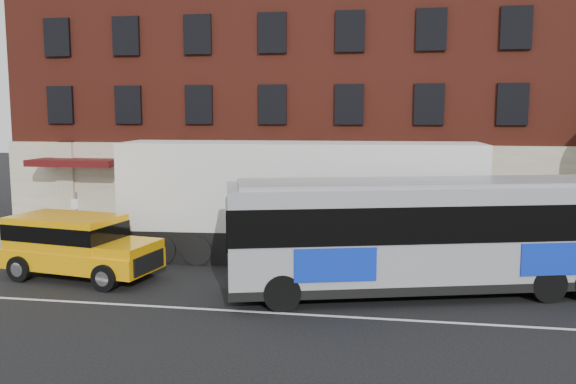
% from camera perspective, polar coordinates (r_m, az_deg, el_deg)
% --- Properties ---
extents(ground, '(120.00, 120.00, 0.00)m').
position_cam_1_polar(ground, '(17.28, -3.27, -11.60)').
color(ground, black).
rests_on(ground, ground).
extents(sidewalk, '(60.00, 6.00, 0.15)m').
position_cam_1_polar(sidewalk, '(25.79, 1.19, -4.97)').
color(sidewalk, gray).
rests_on(sidewalk, ground).
extents(kerb, '(60.00, 0.25, 0.15)m').
position_cam_1_polar(kerb, '(22.90, 0.08, -6.57)').
color(kerb, gray).
rests_on(kerb, ground).
extents(lane_line, '(60.00, 0.12, 0.01)m').
position_cam_1_polar(lane_line, '(17.74, -2.91, -11.06)').
color(lane_line, silver).
rests_on(lane_line, ground).
extents(building, '(30.00, 12.10, 15.00)m').
position_cam_1_polar(building, '(33.08, 3.25, 10.87)').
color(building, maroon).
rests_on(building, sidewalk).
extents(sign_pole, '(0.30, 0.20, 2.50)m').
position_cam_1_polar(sign_pole, '(25.53, -19.04, -2.36)').
color(sign_pole, slate).
rests_on(sign_pole, ground).
extents(city_bus, '(13.27, 6.17, 3.56)m').
position_cam_1_polar(city_bus, '(19.53, 13.74, -3.58)').
color(city_bus, '#93949D').
rests_on(city_bus, ground).
extents(yellow_suv, '(5.69, 3.13, 2.12)m').
position_cam_1_polar(yellow_suv, '(22.18, -19.17, -4.45)').
color(yellow_suv, '#FFAA07').
rests_on(yellow_suv, ground).
extents(shipping_container, '(13.59, 3.54, 4.49)m').
position_cam_1_polar(shipping_container, '(23.31, 1.13, -0.95)').
color(shipping_container, black).
rests_on(shipping_container, ground).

